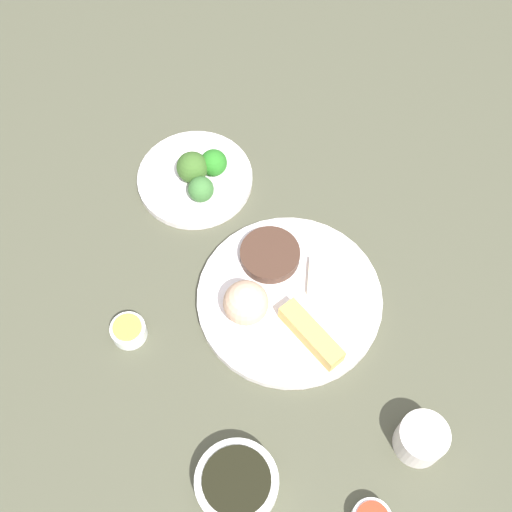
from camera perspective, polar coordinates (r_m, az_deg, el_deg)
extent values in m
cube|color=#464635|center=(1.06, 1.53, -6.45)|extent=(2.20, 2.20, 0.02)
cylinder|color=white|center=(1.06, 2.84, -3.65)|extent=(0.29, 0.29, 0.02)
sphere|color=tan|center=(1.01, -0.97, -4.19)|extent=(0.07, 0.07, 0.07)
cube|color=tan|center=(1.01, 4.71, -6.66)|extent=(0.07, 0.12, 0.03)
cube|color=beige|center=(1.06, 6.57, -1.84)|extent=(0.09, 0.10, 0.01)
cylinder|color=#3F281D|center=(1.07, 1.19, 0.11)|extent=(0.10, 0.10, 0.02)
cylinder|color=white|center=(1.18, -5.20, 6.55)|extent=(0.20, 0.20, 0.01)
sphere|color=#375D23|center=(1.15, -5.43, 7.52)|extent=(0.05, 0.05, 0.05)
sphere|color=#277420|center=(1.16, -3.62, 7.93)|extent=(0.05, 0.05, 0.05)
sphere|color=#396C31|center=(1.13, -4.70, 5.68)|extent=(0.04, 0.04, 0.04)
cylinder|color=white|center=(0.96, -1.64, -18.74)|extent=(0.11, 0.11, 0.04)
cylinder|color=black|center=(0.94, -1.67, -18.52)|extent=(0.09, 0.09, 0.00)
cylinder|color=white|center=(1.05, -10.76, -6.28)|extent=(0.05, 0.05, 0.03)
cylinder|color=yellow|center=(1.04, -10.90, -5.97)|extent=(0.04, 0.04, 0.00)
cylinder|color=white|center=(0.99, 13.85, -14.86)|extent=(0.07, 0.07, 0.06)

